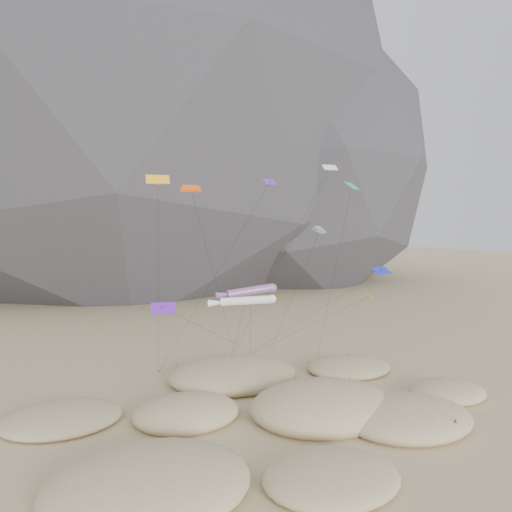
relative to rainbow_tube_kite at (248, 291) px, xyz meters
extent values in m
plane|color=#CCB789|center=(1.02, -13.59, -11.53)|extent=(500.00, 500.00, 0.00)
ellipsoid|color=black|center=(9.02, 101.41, 48.47)|extent=(191.54, 147.29, 156.00)
ellipsoid|color=black|center=(57.02, 96.41, 26.47)|extent=(130.55, 126.41, 100.00)
ellipsoid|color=#CCB789|center=(-15.84, -18.31, -10.71)|extent=(15.22, 12.94, 3.65)
ellipsoid|color=#CCB789|center=(-2.95, -22.42, -11.01)|extent=(10.84, 9.21, 2.31)
ellipsoid|color=#CCB789|center=(9.78, -16.01, -10.82)|extent=(13.29, 11.30, 3.16)
ellipsoid|color=#CCB789|center=(-9.39, -6.11, -10.85)|extent=(10.74, 9.13, 3.02)
ellipsoid|color=#CCB789|center=(3.45, -10.91, -10.53)|extent=(15.11, 12.84, 4.44)
ellipsoid|color=#CCB789|center=(19.36, -11.81, -11.02)|extent=(9.00, 7.65, 2.26)
ellipsoid|color=#CCB789|center=(-0.68, 3.24, -10.75)|extent=(16.09, 13.68, 3.46)
ellipsoid|color=#CCB789|center=(14.69, 0.66, -11.03)|extent=(11.34, 9.64, 2.23)
ellipsoid|color=#CCB789|center=(-20.77, -1.85, -11.09)|extent=(11.68, 9.93, 1.97)
ellipsoid|color=black|center=(-17.29, -20.33, -10.63)|extent=(2.75, 2.35, 0.82)
ellipsoid|color=black|center=(-14.45, -18.39, -10.73)|extent=(2.51, 2.15, 0.75)
ellipsoid|color=black|center=(-3.70, -23.01, -10.93)|extent=(2.57, 2.20, 0.77)
ellipsoid|color=black|center=(-1.46, -20.32, -11.03)|extent=(2.32, 1.98, 0.70)
ellipsoid|color=black|center=(12.14, -18.36, -10.53)|extent=(3.18, 2.72, 0.95)
ellipsoid|color=black|center=(10.47, -19.59, -10.73)|extent=(2.48, 2.12, 0.75)
ellipsoid|color=black|center=(-10.45, -6.49, -10.73)|extent=(2.78, 2.38, 0.83)
ellipsoid|color=black|center=(-6.70, -6.09, -10.83)|extent=(2.20, 1.89, 0.66)
ellipsoid|color=black|center=(4.70, -10.45, -10.43)|extent=(3.75, 3.21, 1.12)
ellipsoid|color=black|center=(8.32, -7.55, -10.53)|extent=(2.67, 2.28, 0.80)
ellipsoid|color=black|center=(1.48, -12.97, -10.63)|extent=(2.88, 2.46, 0.86)
ellipsoid|color=black|center=(19.64, -11.01, -10.93)|extent=(2.35, 2.01, 0.70)
ellipsoid|color=black|center=(-0.30, 2.95, -10.53)|extent=(3.31, 2.83, 0.99)
ellipsoid|color=black|center=(2.18, 0.49, -10.63)|extent=(2.18, 1.87, 0.65)
ellipsoid|color=black|center=(15.44, 1.31, -10.83)|extent=(2.15, 1.84, 0.64)
ellipsoid|color=black|center=(12.73, -1.12, -10.93)|extent=(1.87, 1.60, 0.56)
ellipsoid|color=black|center=(-19.48, -0.77, -11.03)|extent=(2.37, 2.02, 0.71)
ellipsoid|color=black|center=(-18.12, -2.63, -11.13)|extent=(1.71, 1.46, 0.51)
cylinder|color=#3F2D1E|center=(-2.74, 5.52, -11.38)|extent=(0.08, 0.08, 0.30)
cylinder|color=#3F2D1E|center=(2.50, 12.43, -11.38)|extent=(0.08, 0.08, 0.30)
cylinder|color=#3F2D1E|center=(3.44, 11.19, -11.38)|extent=(0.08, 0.08, 0.30)
cylinder|color=#3F2D1E|center=(7.32, 10.38, -11.38)|extent=(0.08, 0.08, 0.30)
cylinder|color=#3F2D1E|center=(11.76, 6.13, -11.38)|extent=(0.08, 0.08, 0.30)
cylinder|color=#3F2D1E|center=(-5.30, 12.40, -11.38)|extent=(0.08, 0.08, 0.30)
cylinder|color=#3F2D1E|center=(15.10, 9.01, -11.38)|extent=(0.08, 0.08, 0.30)
cylinder|color=#3F2D1E|center=(-8.27, 10.30, -11.38)|extent=(0.08, 0.08, 0.30)
cylinder|color=#F14319|center=(0.26, -0.03, 0.03)|extent=(5.74, 1.50, 1.61)
sphere|color=#F14319|center=(3.05, -0.26, 0.26)|extent=(1.08, 1.08, 1.08)
cone|color=#F14319|center=(-2.81, 0.23, -0.25)|extent=(2.39, 1.11, 1.15)
cylinder|color=black|center=(3.01, 6.23, -5.75)|extent=(5.54, 12.55, 11.58)
cylinder|color=white|center=(-1.42, -2.75, -0.59)|extent=(5.45, 3.60, 1.31)
sphere|color=white|center=(1.06, -4.15, -0.36)|extent=(0.96, 0.96, 0.96)
cone|color=white|center=(-4.15, -1.22, -0.88)|extent=(2.43, 1.85, 0.98)
cylinder|color=black|center=(-0.67, 2.27, -6.06)|extent=(1.53, 10.07, 10.95)
cube|color=#DD4E0B|center=(-6.44, 1.44, 11.79)|extent=(2.40, 1.50, 0.68)
cube|color=#DD4E0B|center=(-6.44, 1.44, 11.96)|extent=(2.03, 1.21, 0.66)
cylinder|color=black|center=(-1.39, 7.18, 0.13)|extent=(10.12, 11.50, 23.33)
cube|color=orange|center=(8.46, -1.98, 7.08)|extent=(2.56, 2.37, 0.68)
cube|color=orange|center=(8.46, -1.98, 7.30)|extent=(2.14, 1.97, 0.67)
cylinder|color=black|center=(8.99, 5.74, -2.23)|extent=(1.08, 15.46, 18.62)
cube|color=#FFAD1A|center=(-10.54, -0.13, 12.65)|extent=(2.65, 1.60, 1.03)
cube|color=#FFAD1A|center=(-10.54, -0.13, 12.50)|extent=(0.35, 0.38, 0.83)
cylinder|color=black|center=(-9.40, 5.09, 0.58)|extent=(2.29, 10.46, 24.13)
cube|color=#171BCA|center=(14.89, -5.54, 2.34)|extent=(2.44, 1.55, 0.78)
cube|color=#171BCA|center=(14.89, -5.54, 2.19)|extent=(0.30, 0.23, 0.79)
cylinder|color=black|center=(9.17, 2.83, -4.57)|extent=(11.48, 16.76, 13.84)
cube|color=#5920BC|center=(1.43, -2.76, 12.55)|extent=(1.67, 1.03, 0.69)
cube|color=#5920BC|center=(1.43, -2.76, 12.40)|extent=(0.23, 0.28, 0.52)
cylinder|color=black|center=(-3.42, 3.77, 0.54)|extent=(9.73, 13.09, 24.04)
cube|color=orange|center=(14.40, -3.93, -0.94)|extent=(1.81, 2.20, 0.82)
cube|color=orange|center=(14.40, -3.93, -1.09)|extent=(0.35, 0.34, 0.67)
cylinder|color=black|center=(8.92, 3.63, -6.21)|extent=(10.98, 15.15, 10.56)
cube|color=#5F1CA4|center=(-10.90, -3.15, -0.69)|extent=(2.63, 1.69, 1.06)
cube|color=#5F1CA4|center=(-10.90, -3.15, -0.84)|extent=(0.37, 0.43, 0.80)
cylinder|color=black|center=(-1.79, 3.61, -6.08)|extent=(18.24, 13.56, 10.81)
cube|color=#1AAB69|center=(14.63, 0.30, 12.71)|extent=(2.75, 2.42, 0.97)
cube|color=#1AAB69|center=(14.63, 0.30, 12.56)|extent=(0.41, 0.41, 0.84)
cylinder|color=black|center=(14.87, 4.65, 0.62)|extent=(0.50, 8.73, 24.20)
cube|color=silver|center=(10.23, -1.32, 14.70)|extent=(1.90, 1.16, 0.72)
cube|color=silver|center=(10.23, -1.32, 14.55)|extent=(0.25, 0.26, 0.61)
cylinder|color=black|center=(6.37, 5.56, 1.61)|extent=(7.76, 13.78, 26.19)
camera|label=1|loc=(-23.04, -53.08, 8.22)|focal=35.00mm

